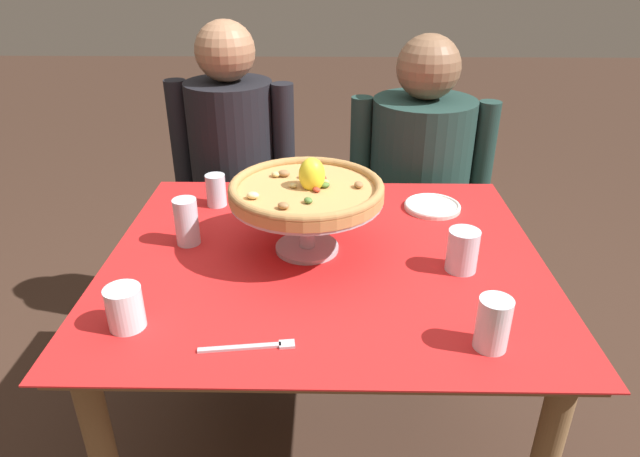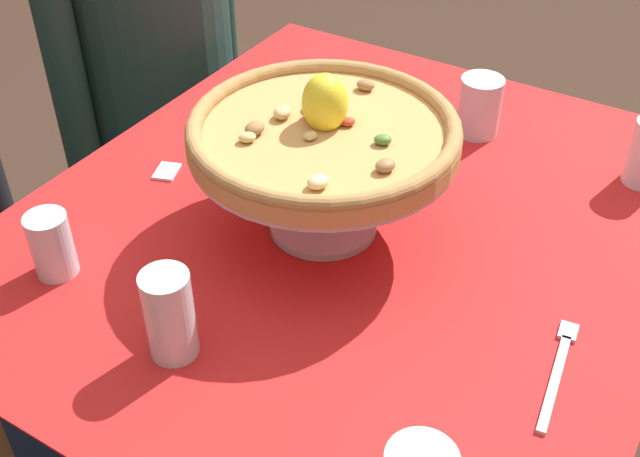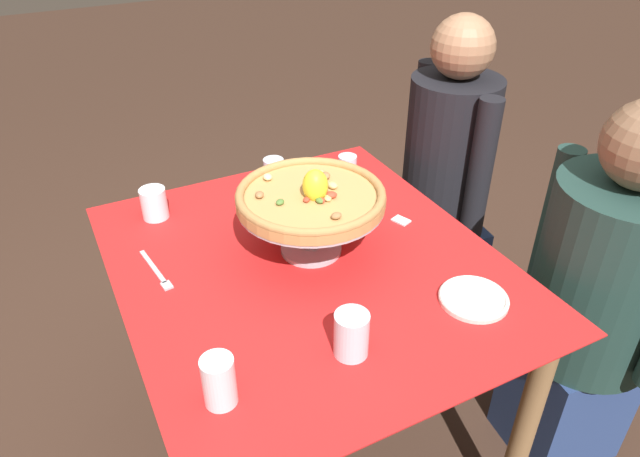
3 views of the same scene
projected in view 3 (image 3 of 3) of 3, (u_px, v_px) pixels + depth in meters
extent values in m
plane|color=#3D281E|center=(311.00, 442.00, 1.99)|extent=(14.00, 14.00, 0.00)
cylinder|color=olive|center=(140.00, 313.00, 1.98)|extent=(0.06, 0.06, 0.74)
cylinder|color=olive|center=(349.00, 249.00, 2.30)|extent=(0.06, 0.06, 0.74)
cylinder|color=olive|center=(523.00, 433.00, 1.58)|extent=(0.06, 0.06, 0.74)
cube|color=olive|center=(308.00, 267.00, 1.57)|extent=(1.08, 0.94, 0.02)
cube|color=red|center=(308.00, 263.00, 1.56)|extent=(1.12, 0.98, 0.00)
cylinder|color=#B7B7C1|center=(311.00, 249.00, 1.61)|extent=(0.17, 0.17, 0.01)
cylinder|color=#B7B7C1|center=(311.00, 227.00, 1.57)|extent=(0.04, 0.04, 0.13)
cylinder|color=#B7B7C1|center=(311.00, 205.00, 1.53)|extent=(0.39, 0.39, 0.01)
cylinder|color=tan|center=(311.00, 199.00, 1.52)|extent=(0.39, 0.39, 0.03)
torus|color=#AF7D47|center=(311.00, 194.00, 1.51)|extent=(0.39, 0.39, 0.02)
ellipsoid|color=tan|center=(329.00, 196.00, 1.49)|extent=(0.02, 0.03, 0.01)
ellipsoid|color=#996B42|center=(336.00, 216.00, 1.41)|extent=(0.03, 0.03, 0.02)
ellipsoid|color=tan|center=(327.00, 198.00, 1.49)|extent=(0.02, 0.02, 0.01)
ellipsoid|color=tan|center=(306.00, 187.00, 1.54)|extent=(0.03, 0.02, 0.01)
ellipsoid|color=tan|center=(333.00, 185.00, 1.54)|extent=(0.03, 0.03, 0.02)
ellipsoid|color=#C63D28|center=(331.00, 195.00, 1.50)|extent=(0.03, 0.04, 0.02)
ellipsoid|color=#996B42|center=(325.00, 175.00, 1.58)|extent=(0.03, 0.03, 0.02)
ellipsoid|color=#C63D28|center=(323.00, 192.00, 1.51)|extent=(0.03, 0.03, 0.01)
ellipsoid|color=#4C7533|center=(320.00, 200.00, 1.48)|extent=(0.03, 0.03, 0.01)
ellipsoid|color=#C63D28|center=(307.00, 200.00, 1.48)|extent=(0.03, 0.03, 0.01)
ellipsoid|color=beige|center=(268.00, 177.00, 1.58)|extent=(0.03, 0.03, 0.02)
ellipsoid|color=#996B42|center=(259.00, 195.00, 1.50)|extent=(0.04, 0.03, 0.02)
ellipsoid|color=#4C7533|center=(280.00, 202.00, 1.47)|extent=(0.03, 0.03, 0.01)
ellipsoid|color=tan|center=(321.00, 173.00, 1.60)|extent=(0.03, 0.03, 0.01)
ellipsoid|color=#C63D28|center=(321.00, 201.00, 1.47)|extent=(0.03, 0.02, 0.01)
ellipsoid|color=yellow|center=(315.00, 186.00, 1.49)|extent=(0.08, 0.08, 0.09)
cylinder|color=silver|center=(274.00, 178.00, 1.83)|extent=(0.06, 0.06, 0.13)
cylinder|color=silver|center=(275.00, 188.00, 1.85)|extent=(0.06, 0.06, 0.06)
cylinder|color=silver|center=(347.00, 170.00, 1.90)|extent=(0.06, 0.06, 0.10)
cylinder|color=silver|center=(347.00, 177.00, 1.92)|extent=(0.05, 0.05, 0.05)
cylinder|color=silver|center=(351.00, 334.00, 1.26)|extent=(0.08, 0.08, 0.11)
cylinder|color=silver|center=(351.00, 341.00, 1.27)|extent=(0.07, 0.07, 0.07)
cylinder|color=white|center=(219.00, 381.00, 1.14)|extent=(0.07, 0.07, 0.11)
cylinder|color=silver|center=(221.00, 393.00, 1.16)|extent=(0.06, 0.06, 0.04)
cylinder|color=white|center=(154.00, 203.00, 1.73)|extent=(0.08, 0.08, 0.09)
cylinder|color=silver|center=(155.00, 209.00, 1.74)|extent=(0.07, 0.07, 0.05)
cylinder|color=silver|center=(474.00, 299.00, 1.43)|extent=(0.17, 0.17, 0.01)
torus|color=white|center=(474.00, 297.00, 1.43)|extent=(0.17, 0.17, 0.01)
cube|color=#B7B7C1|center=(153.00, 267.00, 1.54)|extent=(0.17, 0.03, 0.01)
cube|color=#B7B7C1|center=(167.00, 285.00, 1.48)|extent=(0.03, 0.03, 0.01)
cube|color=white|center=(401.00, 220.00, 1.73)|extent=(0.06, 0.05, 0.00)
cube|color=navy|center=(433.00, 272.00, 2.41)|extent=(0.32, 0.35, 0.46)
cylinder|color=black|center=(448.00, 158.00, 2.12)|extent=(0.35, 0.35, 0.59)
sphere|color=#9E7051|center=(463.00, 47.00, 1.90)|extent=(0.21, 0.21, 0.21)
cylinder|color=black|center=(423.00, 126.00, 2.25)|extent=(0.08, 0.08, 0.50)
cylinder|color=black|center=(480.00, 171.00, 1.94)|extent=(0.08, 0.08, 0.50)
cube|color=navy|center=(564.00, 394.00, 1.88)|extent=(0.32, 0.35, 0.43)
cylinder|color=#1E3833|center=(605.00, 274.00, 1.61)|extent=(0.42, 0.42, 0.56)
cylinder|color=#1E3833|center=(554.00, 219.00, 1.77)|extent=(0.08, 0.08, 0.47)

